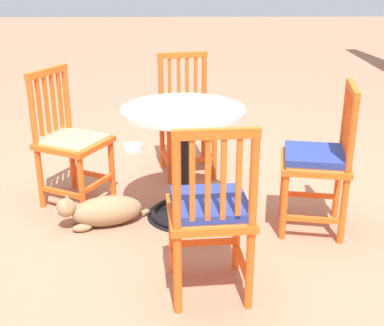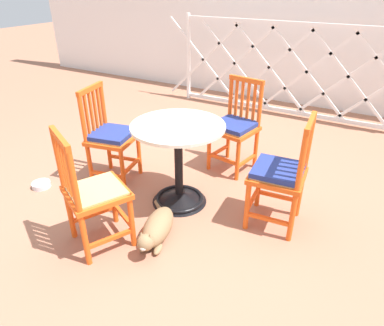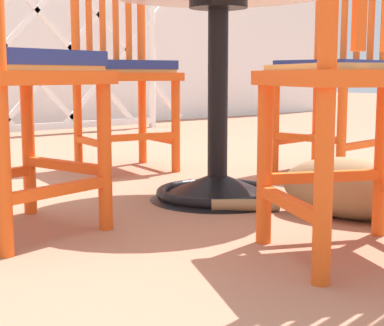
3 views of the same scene
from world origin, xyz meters
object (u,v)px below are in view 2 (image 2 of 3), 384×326
at_px(cafe_table, 179,173).
at_px(orange_chair_tucked_in, 235,127).
at_px(pet_water_bowl, 41,185).
at_px(orange_chair_facing_out, 111,137).
at_px(tabby_cat, 156,229).
at_px(orange_chair_by_planter, 92,194).
at_px(orange_chair_near_fence, 281,175).

xyz_separation_m(cafe_table, orange_chair_tucked_in, (0.16, 0.81, 0.16)).
bearing_deg(pet_water_bowl, orange_chair_tucked_in, 41.33).
bearing_deg(orange_chair_facing_out, tabby_cat, -32.08).
relative_size(orange_chair_by_planter, tabby_cat, 1.36).
relative_size(orange_chair_facing_out, tabby_cat, 1.36).
distance_m(orange_chair_by_planter, orange_chair_tucked_in, 1.61).
relative_size(cafe_table, orange_chair_near_fence, 0.83).
bearing_deg(cafe_table, orange_chair_near_fence, 8.62).
xyz_separation_m(cafe_table, tabby_cat, (0.11, -0.52, -0.19)).
relative_size(orange_chair_near_fence, pet_water_bowl, 5.36).
relative_size(orange_chair_by_planter, orange_chair_tucked_in, 1.00).
height_order(orange_chair_by_planter, orange_chair_tucked_in, same).
bearing_deg(orange_chair_facing_out, orange_chair_near_fence, 3.52).
height_order(cafe_table, orange_chair_by_planter, orange_chair_by_planter).
bearing_deg(orange_chair_by_planter, cafe_table, 72.17).
height_order(orange_chair_tucked_in, orange_chair_facing_out, same).
height_order(cafe_table, tabby_cat, cafe_table).
distance_m(orange_chair_tucked_in, orange_chair_facing_out, 1.21).
xyz_separation_m(orange_chair_tucked_in, pet_water_bowl, (-1.42, -1.25, -0.42)).
bearing_deg(tabby_cat, orange_chair_tucked_in, 87.78).
bearing_deg(orange_chair_by_planter, pet_water_bowl, 163.27).
relative_size(orange_chair_near_fence, orange_chair_tucked_in, 1.00).
bearing_deg(orange_chair_near_fence, cafe_table, -171.38).
bearing_deg(orange_chair_facing_out, cafe_table, -2.09).
xyz_separation_m(orange_chair_facing_out, pet_water_bowl, (-0.50, -0.47, -0.42)).
bearing_deg(orange_chair_tucked_in, orange_chair_by_planter, -104.59).
distance_m(cafe_table, pet_water_bowl, 1.36).
distance_m(orange_chair_by_planter, orange_chair_facing_out, 0.93).
height_order(orange_chair_by_planter, orange_chair_near_fence, same).
xyz_separation_m(orange_chair_facing_out, tabby_cat, (0.87, -0.55, -0.35)).
height_order(orange_chair_facing_out, pet_water_bowl, orange_chair_facing_out).
relative_size(orange_chair_facing_out, pet_water_bowl, 5.36).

